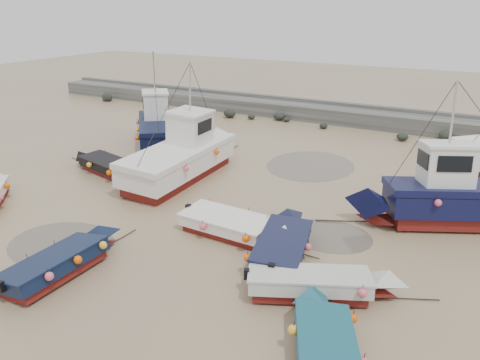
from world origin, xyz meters
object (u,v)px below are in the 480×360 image
Objects in this scene: dinghy_5 at (234,224)px; cabin_boat_0 at (156,126)px; person at (188,185)px; dinghy_1 at (63,259)px; dinghy_6 at (284,241)px; cabin_boat_1 at (185,154)px; dinghy_2 at (322,339)px; dinghy_3 at (321,283)px; dinghy_4 at (104,163)px; cabin_boat_2 at (450,196)px.

cabin_boat_0 reaches higher than dinghy_5.
cabin_boat_0 is 8.24m from person.
dinghy_1 is at bearing -33.99° from dinghy_5.
dinghy_6 is 9.98m from cabin_boat_1.
dinghy_3 is at bearing 86.07° from dinghy_2.
dinghy_6 is at bearing -157.68° from dinghy_3.
dinghy_6 is at bearing -92.74° from dinghy_4.
dinghy_1 is at bearing 107.15° from cabin_boat_2.
dinghy_4 is (-16.06, 8.47, -0.01)m from dinghy_2.
cabin_boat_2 is (2.07, 10.44, 0.81)m from dinghy_2.
dinghy_1 is at bearing -81.08° from cabin_boat_1.
cabin_boat_0 is at bearing 139.88° from cabin_boat_1.
person is (-5.03, 3.89, -0.54)m from dinghy_5.
cabin_boat_1 reaches higher than person.
person is (-1.02, 9.30, -0.54)m from dinghy_1.
cabin_boat_2 is (18.83, -3.84, 0.00)m from cabin_boat_0.
cabin_boat_1 is (-5.97, 5.07, 0.76)m from dinghy_5.
dinghy_5 and dinghy_6 have the same top height.
cabin_boat_0 is 0.89× the size of cabin_boat_2.
cabin_boat_0 reaches higher than dinghy_3.
cabin_boat_1 is 1.22× the size of cabin_boat_2.
cabin_boat_2 reaches higher than dinghy_4.
dinghy_1 is 9.60m from dinghy_2.
dinghy_4 is (-15.09, 5.84, 0.01)m from dinghy_3.
cabin_boat_2 is at bearing 165.76° from person.
dinghy_4 reaches higher than person.
dinghy_1 is 1.00× the size of dinghy_5.
cabin_boat_0 is at bearing 115.33° from dinghy_2.
dinghy_4 is 11.02m from dinghy_5.
dinghy_1 is 3.54× the size of person.
dinghy_5 is at bearing 99.45° from cabin_boat_2.
dinghy_2 is 0.87× the size of dinghy_5.
dinghy_2 is 0.90× the size of dinghy_4.
cabin_boat_1 is at bearing -78.37° from cabin_boat_0.
dinghy_4 is 0.97× the size of dinghy_6.
cabin_boat_2 is at bearing -51.42° from cabin_boat_0.
dinghy_3 is at bearing 133.12° from cabin_boat_2.
person is at bearing -53.24° from cabin_boat_1.
cabin_boat_0 is at bearing 132.34° from dinghy_6.
dinghy_3 is 16.18m from dinghy_4.
cabin_boat_1 is at bearing -127.80° from dinghy_5.
dinghy_5 is at bearing 113.54° from dinghy_2.
dinghy_6 is at bearing -75.08° from cabin_boat_0.
dinghy_1 is at bearing -95.49° from dinghy_3.
dinghy_5 is 0.77× the size of cabin_boat_0.
cabin_boat_1 is 6.31× the size of person.
cabin_boat_1 reaches higher than dinghy_3.
dinghy_2 is 15.39m from cabin_boat_1.
person is (-10.61, 8.95, -0.55)m from dinghy_2.
dinghy_6 is (-3.20, 4.72, -0.01)m from dinghy_2.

